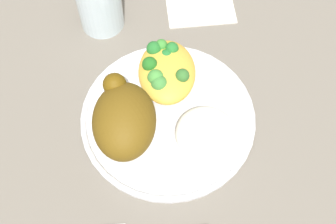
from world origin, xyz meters
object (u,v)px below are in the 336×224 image
at_px(roasted_chicken, 124,119).
at_px(napkin, 201,8).
at_px(rice_pile, 206,134).
at_px(water_glass, 99,3).
at_px(mac_cheese_with_broccoli, 164,70).
at_px(plate, 168,118).

relative_size(roasted_chicken, napkin, 1.08).
xyz_separation_m(roasted_chicken, rice_pile, (-0.02, -0.11, -0.02)).
distance_m(roasted_chicken, water_glass, 0.21).
bearing_deg(rice_pile, napkin, -2.18).
bearing_deg(rice_pile, water_glass, 34.34).
relative_size(roasted_chicken, rice_pile, 1.44).
bearing_deg(roasted_chicken, napkin, -27.03).
distance_m(roasted_chicken, mac_cheese_with_broccoli, 0.10).
bearing_deg(rice_pile, mac_cheese_with_broccoli, 27.72).
height_order(mac_cheese_with_broccoli, water_glass, water_glass).
xyz_separation_m(plate, rice_pile, (-0.04, -0.05, 0.03)).
height_order(rice_pile, napkin, rice_pile).
relative_size(mac_cheese_with_broccoli, water_glass, 1.20).
distance_m(rice_pile, napkin, 0.25).
bearing_deg(roasted_chicken, plate, -69.23).
distance_m(rice_pile, mac_cheese_with_broccoli, 0.12).
bearing_deg(plate, rice_pile, -127.72).
bearing_deg(napkin, plate, 164.16).
bearing_deg(roasted_chicken, water_glass, 11.80).
distance_m(roasted_chicken, napkin, 0.27).
bearing_deg(mac_cheese_with_broccoli, rice_pile, -152.28).
relative_size(plate, water_glass, 2.70).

